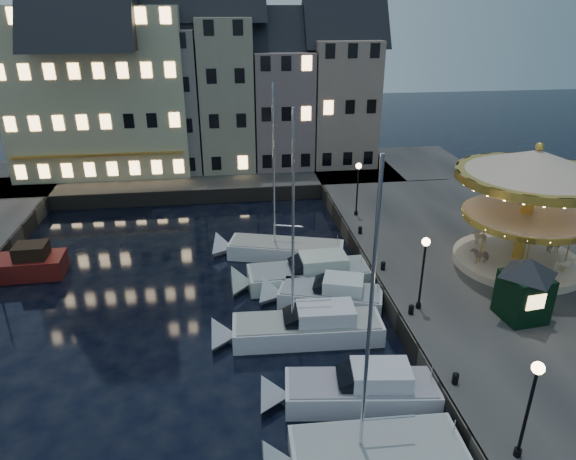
{
  "coord_description": "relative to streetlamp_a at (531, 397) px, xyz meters",
  "views": [
    {
      "loc": [
        -2.87,
        -21.57,
        16.38
      ],
      "look_at": [
        1.0,
        8.0,
        3.2
      ],
      "focal_mm": 32.0,
      "sensor_mm": 36.0,
      "label": 1
    }
  ],
  "objects": [
    {
      "name": "townhouse_nd",
      "position": [
        -9.45,
        39.0,
        5.26
      ],
      "size": [
        5.5,
        8.0,
        15.8
      ],
      "color": "gray",
      "rests_on": "quay_north"
    },
    {
      "name": "quaywall_e",
      "position": [
        -1.2,
        15.0,
        -3.37
      ],
      "size": [
        0.15,
        44.0,
        1.3
      ],
      "primitive_type": "cube",
      "color": "#47423A",
      "rests_on": "ground"
    },
    {
      "name": "motorboat_f",
      "position": [
        -6.58,
        19.66,
        -3.49
      ],
      "size": [
        8.99,
        4.6,
        11.99
      ],
      "color": "white",
      "rests_on": "ground"
    },
    {
      "name": "motorboat_c",
      "position": [
        -6.51,
        9.83,
        -3.34
      ],
      "size": [
        8.96,
        2.68,
        11.89
      ],
      "color": "silver",
      "rests_on": "ground"
    },
    {
      "name": "townhouse_nb",
      "position": [
        -21.25,
        39.0,
        4.26
      ],
      "size": [
        6.16,
        8.0,
        13.8
      ],
      "color": "gray",
      "rests_on": "quay_north"
    },
    {
      "name": "streetlamp_d",
      "position": [
        11.3,
        17.0,
        0.0
      ],
      "size": [
        0.44,
        0.44,
        4.17
      ],
      "color": "black",
      "rests_on": "quay_east"
    },
    {
      "name": "quay_north",
      "position": [
        -15.2,
        37.0,
        -3.37
      ],
      "size": [
        44.0,
        12.0,
        1.3
      ],
      "primitive_type": "cube",
      "color": "#474442",
      "rests_on": "ground"
    },
    {
      "name": "motorboat_e",
      "position": [
        -5.46,
        15.59,
        -3.37
      ],
      "size": [
        8.74,
        2.88,
        2.15
      ],
      "color": "silver",
      "rests_on": "ground"
    },
    {
      "name": "townhouse_nc",
      "position": [
        -15.2,
        39.0,
        4.76
      ],
      "size": [
        6.82,
        8.0,
        14.8
      ],
      "color": "gray",
      "rests_on": "quay_north"
    },
    {
      "name": "ticket_kiosk",
      "position": [
        4.93,
        8.45,
        -0.4
      ],
      "size": [
        3.33,
        3.33,
        3.9
      ],
      "color": "black",
      "rests_on": "quay_east"
    },
    {
      "name": "ground",
      "position": [
        -7.2,
        9.0,
        -4.02
      ],
      "size": [
        160.0,
        160.0,
        0.0
      ],
      "primitive_type": "plane",
      "color": "black",
      "rests_on": "ground"
    },
    {
      "name": "bollard_b",
      "position": [
        -0.6,
        9.5,
        -2.41
      ],
      "size": [
        0.3,
        0.3,
        0.57
      ],
      "color": "black",
      "rests_on": "quay_east"
    },
    {
      "name": "townhouse_nf",
      "position": [
        2.05,
        39.0,
        4.26
      ],
      "size": [
        6.82,
        8.0,
        13.8
      ],
      "color": "gray",
      "rests_on": "quay_north"
    },
    {
      "name": "motorboat_b",
      "position": [
        -4.94,
        4.81,
        -3.38
      ],
      "size": [
        7.87,
        3.08,
        2.15
      ],
      "color": "silver",
      "rests_on": "ground"
    },
    {
      "name": "streetlamp_a",
      "position": [
        0.0,
        0.0,
        0.0
      ],
      "size": [
        0.44,
        0.44,
        4.17
      ],
      "color": "black",
      "rests_on": "quay_east"
    },
    {
      "name": "bollard_c",
      "position": [
        -0.6,
        14.5,
        -2.41
      ],
      "size": [
        0.3,
        0.3,
        0.57
      ],
      "color": "black",
      "rests_on": "quay_east"
    },
    {
      "name": "townhouse_ne",
      "position": [
        -4.0,
        39.0,
        3.76
      ],
      "size": [
        6.16,
        8.0,
        12.8
      ],
      "color": "slate",
      "rests_on": "quay_north"
    },
    {
      "name": "streetlamp_c",
      "position": [
        0.0,
        23.5,
        0.0
      ],
      "size": [
        0.44,
        0.44,
        4.17
      ],
      "color": "black",
      "rests_on": "quay_east"
    },
    {
      "name": "bollard_a",
      "position": [
        -0.6,
        4.0,
        -2.41
      ],
      "size": [
        0.3,
        0.3,
        0.57
      ],
      "color": "black",
      "rests_on": "quay_east"
    },
    {
      "name": "red_fishing_boat",
      "position": [
        -24.04,
        19.07,
        -3.33
      ],
      "size": [
        6.84,
        2.55,
        5.73
      ],
      "color": "maroon",
      "rests_on": "ground"
    },
    {
      "name": "streetlamp_b",
      "position": [
        0.0,
        10.0,
        0.0
      ],
      "size": [
        0.44,
        0.44,
        4.17
      ],
      "color": "black",
      "rests_on": "quay_east"
    },
    {
      "name": "townhouse_na",
      "position": [
        -26.7,
        39.0,
        3.76
      ],
      "size": [
        5.5,
        8.0,
        12.8
      ],
      "color": "gray",
      "rests_on": "quay_north"
    },
    {
      "name": "quaywall_n",
      "position": [
        -13.2,
        31.0,
        -3.37
      ],
      "size": [
        48.0,
        0.15,
        1.3
      ],
      "primitive_type": "cube",
      "color": "#47423A",
      "rests_on": "ground"
    },
    {
      "name": "bollard_d",
      "position": [
        -0.6,
        20.0,
        -2.41
      ],
      "size": [
        0.3,
        0.3,
        0.57
      ],
      "color": "black",
      "rests_on": "quay_east"
    },
    {
      "name": "hotel_corner",
      "position": [
        -21.2,
        39.0,
        5.76
      ],
      "size": [
        17.6,
        9.0,
        16.8
      ],
      "color": "#C3BD94",
      "rests_on": "quay_north"
    },
    {
      "name": "motorboat_d",
      "position": [
        -4.63,
        12.97,
        -3.38
      ],
      "size": [
        7.05,
        4.2,
        2.15
      ],
      "color": "silver",
      "rests_on": "ground"
    },
    {
      "name": "carousel",
      "position": [
        8.0,
        14.12,
        2.44
      ],
      "size": [
        8.95,
        8.95,
        7.83
      ],
      "color": "beige",
      "rests_on": "quay_east"
    },
    {
      "name": "motorboat_a",
      "position": [
        -5.4,
        1.4,
        -3.48
      ],
      "size": [
        7.67,
        2.71,
        12.83
      ],
      "color": "silver",
      "rests_on": "ground"
    },
    {
      "name": "quay_east",
      "position": [
        6.8,
        15.0,
        -3.37
      ],
      "size": [
        16.0,
        56.0,
        1.3
      ],
      "primitive_type": "cube",
      "color": "#474442",
      "rests_on": "ground"
    }
  ]
}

